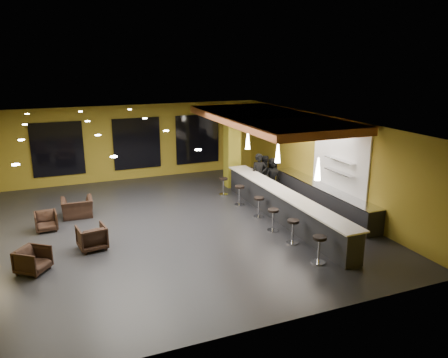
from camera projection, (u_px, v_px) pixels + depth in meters
name	position (u px, v px, depth m)	size (l,w,h in m)	color
floor	(176.00, 226.00, 15.20)	(12.00, 13.00, 0.10)	black
ceiling	(173.00, 123.00, 14.22)	(12.00, 13.00, 0.10)	black
wall_back	(136.00, 142.00, 20.55)	(12.00, 0.10, 3.50)	olive
wall_front	(263.00, 254.00, 8.87)	(12.00, 0.10, 3.50)	olive
wall_right	(326.00, 160.00, 16.90)	(0.10, 13.00, 3.50)	olive
wood_soffit	(268.00, 118.00, 16.62)	(3.60, 8.00, 0.28)	#9F542E
window_left	(58.00, 149.00, 19.20)	(2.20, 0.06, 2.40)	black
window_center	(137.00, 143.00, 20.47)	(2.20, 0.06, 2.40)	black
window_right	(198.00, 139.00, 21.55)	(2.20, 0.06, 2.40)	black
tile_backsplash	(340.00, 160.00, 15.91)	(0.06, 3.20, 2.40)	white
bar_counter	(283.00, 207.00, 15.48)	(0.60, 8.00, 1.00)	black
bar_top	(283.00, 192.00, 15.34)	(0.78, 8.10, 0.05)	white
prep_counter	(322.00, 198.00, 16.67)	(0.70, 6.00, 0.86)	black
prep_top	(323.00, 186.00, 16.55)	(0.72, 6.00, 0.03)	silver
wall_shelf_lower	(339.00, 172.00, 15.79)	(0.30, 1.50, 0.03)	silver
wall_shelf_upper	(340.00, 160.00, 15.67)	(0.30, 1.50, 0.03)	silver
column	(232.00, 148.00, 19.24)	(0.60, 0.60, 3.50)	olive
pendant_0	(318.00, 169.00, 13.20)	(0.20, 0.20, 0.70)	white
pendant_1	(278.00, 153.00, 15.42)	(0.20, 0.20, 0.70)	white
pendant_2	(248.00, 141.00, 17.65)	(0.20, 0.20, 0.70)	white
staff_a	(259.00, 175.00, 18.14)	(0.65, 0.43, 1.78)	black
staff_b	(266.00, 175.00, 18.38)	(0.80, 0.63, 1.65)	black
staff_c	(272.00, 175.00, 18.60)	(0.73, 0.48, 1.50)	black
armchair_a	(33.00, 260.00, 11.74)	(0.74, 0.76, 0.69)	black
armchair_b	(92.00, 237.00, 13.16)	(0.80, 0.82, 0.75)	black
armchair_c	(46.00, 221.00, 14.58)	(0.69, 0.71, 0.65)	black
armchair_d	(77.00, 208.00, 15.81)	(1.08, 0.94, 0.70)	black
bar_stool_0	(319.00, 246.00, 12.22)	(0.41, 0.41, 0.81)	silver
bar_stool_1	(293.00, 228.00, 13.53)	(0.39, 0.39, 0.77)	silver
bar_stool_2	(273.00, 217.00, 14.51)	(0.38, 0.38, 0.76)	silver
bar_stool_3	(259.00, 204.00, 15.76)	(0.38, 0.38, 0.75)	silver
bar_stool_4	(239.00, 193.00, 17.03)	(0.40, 0.40, 0.79)	silver
bar_stool_5	(223.00, 184.00, 18.32)	(0.37, 0.37, 0.74)	silver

